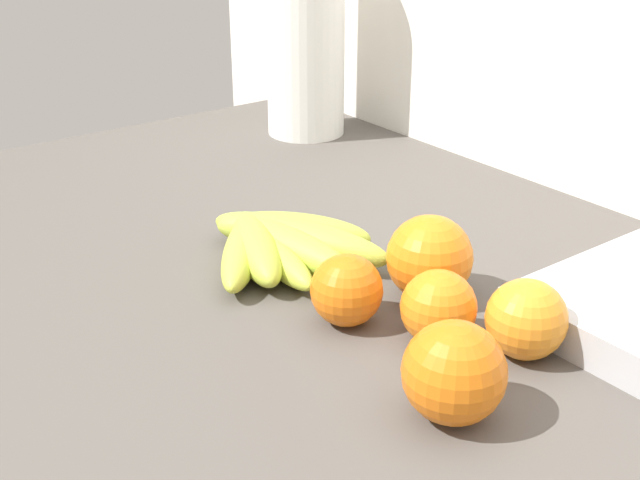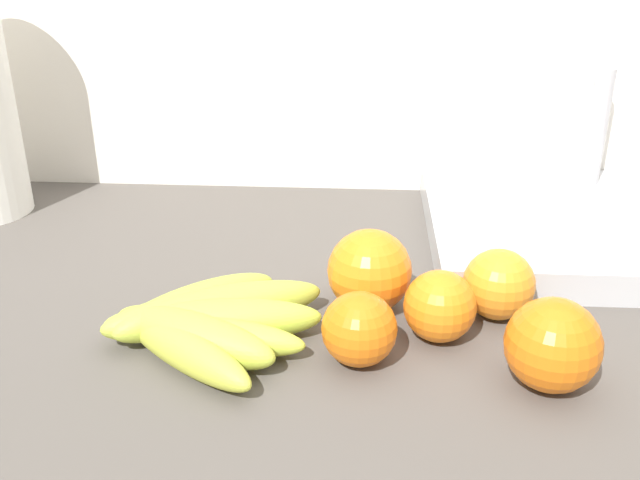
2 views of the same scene
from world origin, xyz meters
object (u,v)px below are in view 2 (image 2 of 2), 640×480
orange_back_right (359,329)px  orange_far_right (370,271)px  orange_front (555,345)px  orange_back_left (440,308)px  sink_basin (611,226)px  orange_center (499,284)px  banana_bunch (203,323)px

orange_back_right → orange_far_right: bearing=84.7°
orange_front → orange_back_left: bearing=143.4°
sink_basin → orange_back_right: bearing=-137.8°
orange_back_right → orange_far_right: (0.01, 0.09, 0.01)m
orange_back_right → sink_basin: (0.29, 0.26, -0.01)m
orange_center → sink_basin: size_ratio=0.16×
orange_back_right → orange_back_left: (0.07, 0.04, 0.00)m
orange_back_right → orange_front: size_ratio=0.84×
banana_bunch → sink_basin: (0.43, 0.24, -0.00)m
orange_back_left → banana_bunch: bearing=-175.0°
orange_back_right → sink_basin: size_ratio=0.16×
banana_bunch → sink_basin: size_ratio=0.49×
orange_front → orange_back_right: bearing=171.2°
orange_far_right → sink_basin: bearing=31.3°
orange_far_right → sink_basin: sink_basin is taller
sink_basin → orange_center: bearing=-131.7°
orange_far_right → banana_bunch: bearing=-154.3°
banana_bunch → orange_far_right: 0.16m
orange_front → orange_far_right: size_ratio=0.96×
orange_far_right → orange_front: bearing=-37.9°
orange_back_right → banana_bunch: bearing=171.6°
banana_bunch → orange_center: size_ratio=3.02×
orange_center → sink_basin: 0.24m
orange_back_right → orange_center: orange_center is taller
orange_center → orange_back_left: (-0.06, -0.05, -0.00)m
sink_basin → orange_back_left: bearing=-134.2°
banana_bunch → sink_basin: sink_basin is taller
orange_front → sink_basin: 0.31m
orange_front → orange_back_left: (-0.09, 0.06, -0.01)m
banana_bunch → orange_back_left: bearing=5.0°
banana_bunch → orange_back_right: bearing=-8.4°
orange_back_right → orange_center: bearing=33.0°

